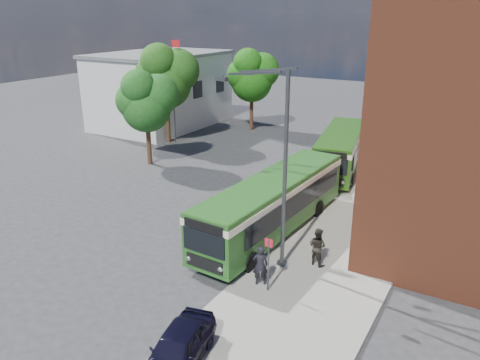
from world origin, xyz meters
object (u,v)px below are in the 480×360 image
Objects in this scene: street_lamp at (277,168)px; bus_front at (273,200)px; parked_car at (178,349)px; bus_rear at (341,148)px.

street_lamp reaches higher than bus_front.
street_lamp is at bearing 79.33° from parked_car.
bus_rear reaches higher than parked_car.
street_lamp is 0.88× the size of bus_rear.
bus_rear is at bearing 97.41° from street_lamp.
bus_rear is 2.66× the size of parked_car.
bus_front is 10.88m from parked_car.
bus_front and bus_rear have the same top height.
bus_rear is 22.30m from parked_car.
parked_car is (2.13, -22.17, -1.03)m from bus_rear.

